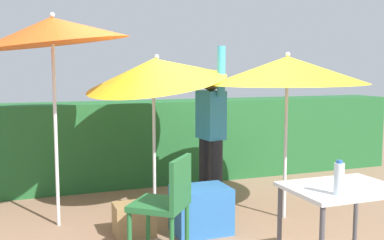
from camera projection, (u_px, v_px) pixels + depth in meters
name	position (u px, v px, depth m)	size (l,w,h in m)	color
ground_plane	(202.00, 232.00, 4.50)	(24.00, 24.00, 0.00)	#937056
hedge_row	(147.00, 142.00, 6.46)	(8.00, 0.70, 1.17)	#23602D
umbrella_rainbow	(287.00, 70.00, 4.75)	(1.69, 1.69, 1.81)	silver
umbrella_orange	(155.00, 71.00, 4.91)	(1.61, 1.58, 1.95)	silver
umbrella_yellow	(52.00, 31.00, 4.46)	(1.54, 1.52, 2.24)	silver
person_vendor	(211.00, 129.00, 5.22)	(0.26, 0.56, 1.88)	black
chair_plastic	(167.00, 200.00, 3.82)	(0.62, 0.62, 0.89)	#236633
cooler_box	(201.00, 210.00, 4.46)	(0.55, 0.42, 0.46)	#2D6BB7
crate_cardboard	(134.00, 219.00, 4.39)	(0.39, 0.29, 0.32)	#9E7A4C
folding_table	(342.00, 199.00, 3.28)	(0.80, 0.60, 0.77)	#4C4C51
bottle_water	(339.00, 178.00, 3.04)	(0.07, 0.07, 0.24)	silver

